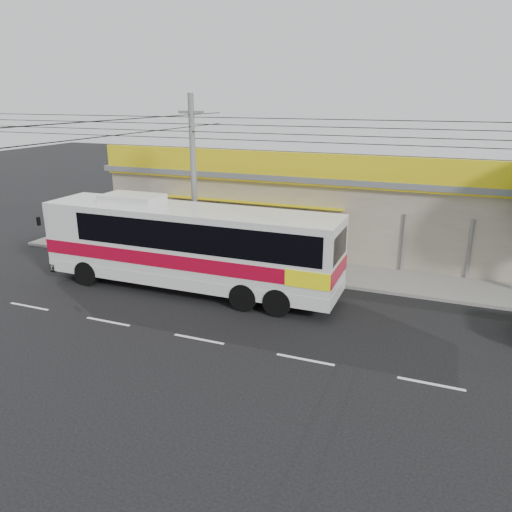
# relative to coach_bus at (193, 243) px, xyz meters

# --- Properties ---
(ground) EXTENTS (120.00, 120.00, 0.00)m
(ground) POSITION_rel_coach_bus_xyz_m (2.43, -1.73, -2.23)
(ground) COLOR black
(ground) RESTS_ON ground
(sidewalk) EXTENTS (30.00, 3.20, 0.15)m
(sidewalk) POSITION_rel_coach_bus_xyz_m (2.43, 4.27, -2.16)
(sidewalk) COLOR gray
(sidewalk) RESTS_ON ground
(lane_markings) EXTENTS (50.00, 0.12, 0.01)m
(lane_markings) POSITION_rel_coach_bus_xyz_m (2.43, -4.23, -2.23)
(lane_markings) COLOR silver
(lane_markings) RESTS_ON ground
(storefront_building) EXTENTS (22.60, 9.20, 5.70)m
(storefront_building) POSITION_rel_coach_bus_xyz_m (2.43, 9.81, 0.07)
(storefront_building) COLOR gray
(storefront_building) RESTS_ON ground
(coach_bus) EXTENTS (13.55, 2.92, 4.17)m
(coach_bus) POSITION_rel_coach_bus_xyz_m (0.00, 0.00, 0.00)
(coach_bus) COLOR silver
(coach_bus) RESTS_ON ground
(motorbike_red) EXTENTS (1.76, 0.72, 0.90)m
(motorbike_red) POSITION_rel_coach_bus_xyz_m (-3.19, 5.19, -1.63)
(motorbike_red) COLOR maroon
(motorbike_red) RESTS_ON sidewalk
(motorbike_dark) EXTENTS (1.99, 1.29, 1.16)m
(motorbike_dark) POSITION_rel_coach_bus_xyz_m (-3.82, 3.84, -1.50)
(motorbike_dark) COLOR black
(motorbike_dark) RESTS_ON sidewalk
(utility_pole) EXTENTS (34.00, 14.00, 8.55)m
(utility_pole) POSITION_rel_coach_bus_xyz_m (-1.21, 2.47, 4.82)
(utility_pole) COLOR #60605D
(utility_pole) RESTS_ON ground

